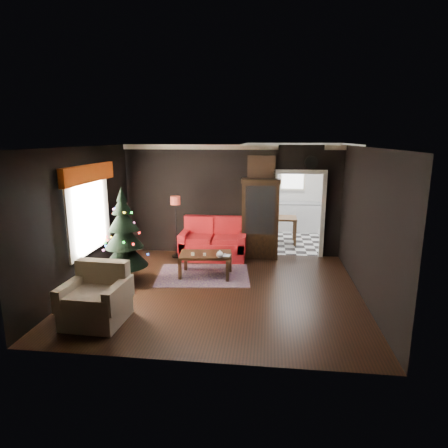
# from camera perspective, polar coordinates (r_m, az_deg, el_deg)

# --- Properties ---
(floor) EXTENTS (5.50, 5.50, 0.00)m
(floor) POSITION_cam_1_polar(r_m,az_deg,el_deg) (7.69, -0.79, -9.88)
(floor) COLOR black
(floor) RESTS_ON ground
(ceiling) EXTENTS (5.50, 5.50, 0.00)m
(ceiling) POSITION_cam_1_polar(r_m,az_deg,el_deg) (7.10, -0.86, 11.46)
(ceiling) COLOR white
(ceiling) RESTS_ON ground
(wall_back) EXTENTS (5.50, 0.00, 5.50)m
(wall_back) POSITION_cam_1_polar(r_m,az_deg,el_deg) (9.71, 1.10, 3.53)
(wall_back) COLOR black
(wall_back) RESTS_ON ground
(wall_front) EXTENTS (5.50, 0.00, 5.50)m
(wall_front) POSITION_cam_1_polar(r_m,az_deg,el_deg) (4.89, -4.68, -5.97)
(wall_front) COLOR black
(wall_front) RESTS_ON ground
(wall_left) EXTENTS (0.00, 5.50, 5.50)m
(wall_left) POSITION_cam_1_polar(r_m,az_deg,el_deg) (8.09, -20.52, 0.82)
(wall_left) COLOR black
(wall_left) RESTS_ON ground
(wall_right) EXTENTS (0.00, 5.50, 5.50)m
(wall_right) POSITION_cam_1_polar(r_m,az_deg,el_deg) (7.43, 20.69, -0.21)
(wall_right) COLOR black
(wall_right) RESTS_ON ground
(doorway) EXTENTS (1.10, 0.10, 2.10)m
(doorway) POSITION_cam_1_polar(r_m,az_deg,el_deg) (9.76, 11.08, 1.25)
(doorway) COLOR #EEE3C8
(doorway) RESTS_ON ground
(left_window) EXTENTS (0.05, 1.60, 1.40)m
(left_window) POSITION_cam_1_polar(r_m,az_deg,el_deg) (8.24, -19.67, 1.45)
(left_window) COLOR white
(left_window) RESTS_ON wall_left
(valance) EXTENTS (0.12, 2.10, 0.35)m
(valance) POSITION_cam_1_polar(r_m,az_deg,el_deg) (8.09, -19.60, 7.14)
(valance) COLOR #9B3409
(valance) RESTS_ON wall_left
(kitchen_floor) EXTENTS (3.00, 3.00, 0.00)m
(kitchen_floor) POSITION_cam_1_polar(r_m,az_deg,el_deg) (11.45, 10.32, -2.39)
(kitchen_floor) COLOR white
(kitchen_floor) RESTS_ON ground
(kitchen_window) EXTENTS (0.70, 0.06, 0.70)m
(kitchen_window) POSITION_cam_1_polar(r_m,az_deg,el_deg) (12.57, 10.24, 6.85)
(kitchen_window) COLOR white
(kitchen_window) RESTS_ON ground
(rug) EXTENTS (2.13, 1.66, 0.01)m
(rug) POSITION_cam_1_polar(r_m,az_deg,el_deg) (8.47, -3.10, -7.66)
(rug) COLOR #482B3C
(rug) RESTS_ON ground
(loveseat) EXTENTS (1.70, 0.90, 1.00)m
(loveseat) POSITION_cam_1_polar(r_m,az_deg,el_deg) (9.51, -1.59, -2.22)
(loveseat) COLOR maroon
(loveseat) RESTS_ON ground
(curio_cabinet) EXTENTS (0.90, 0.45, 1.90)m
(curio_cabinet) POSITION_cam_1_polar(r_m,az_deg,el_deg) (9.52, 5.45, 0.53)
(curio_cabinet) COLOR black
(curio_cabinet) RESTS_ON ground
(floor_lamp) EXTENTS (0.30, 0.30, 1.52)m
(floor_lamp) POSITION_cam_1_polar(r_m,az_deg,el_deg) (9.38, -7.19, -0.45)
(floor_lamp) COLOR black
(floor_lamp) RESTS_ON ground
(christmas_tree) EXTENTS (1.09, 1.09, 1.80)m
(christmas_tree) POSITION_cam_1_polar(r_m,az_deg,el_deg) (8.11, -14.80, -1.30)
(christmas_tree) COLOR black
(christmas_tree) RESTS_ON ground
(armchair) EXTENTS (1.00, 1.00, 0.97)m
(armchair) POSITION_cam_1_polar(r_m,az_deg,el_deg) (6.63, -18.74, -10.15)
(armchair) COLOR #C3B190
(armchair) RESTS_ON ground
(coffee_table) EXTENTS (1.17, 0.78, 0.50)m
(coffee_table) POSITION_cam_1_polar(r_m,az_deg,el_deg) (8.36, -2.76, -6.09)
(coffee_table) COLOR black
(coffee_table) RESTS_ON rug
(teapot) EXTENTS (0.18, 0.18, 0.16)m
(teapot) POSITION_cam_1_polar(r_m,az_deg,el_deg) (7.96, -0.64, -4.58)
(teapot) COLOR white
(teapot) RESTS_ON coffee_table
(cup_a) EXTENTS (0.08, 0.08, 0.06)m
(cup_a) POSITION_cam_1_polar(r_m,az_deg,el_deg) (8.17, -4.71, -4.51)
(cup_a) COLOR white
(cup_a) RESTS_ON coffee_table
(cup_b) EXTENTS (0.07, 0.07, 0.05)m
(cup_b) POSITION_cam_1_polar(r_m,az_deg,el_deg) (8.15, -2.93, -4.57)
(cup_b) COLOR white
(cup_b) RESTS_ON coffee_table
(book) EXTENTS (0.14, 0.02, 0.20)m
(book) POSITION_cam_1_polar(r_m,az_deg,el_deg) (8.10, -0.08, -4.13)
(book) COLOR tan
(book) RESTS_ON coffee_table
(wall_clock) EXTENTS (0.32, 0.32, 0.06)m
(wall_clock) POSITION_cam_1_polar(r_m,az_deg,el_deg) (9.56, 12.96, 8.98)
(wall_clock) COLOR white
(wall_clock) RESTS_ON wall_back
(painting) EXTENTS (0.62, 0.05, 0.52)m
(painting) POSITION_cam_1_polar(r_m,az_deg,el_deg) (9.52, 5.65, 8.44)
(painting) COLOR #A66B43
(painting) RESTS_ON wall_back
(kitchen_counter) EXTENTS (1.80, 0.60, 0.90)m
(kitchen_counter) POSITION_cam_1_polar(r_m,az_deg,el_deg) (12.51, 10.08, 1.03)
(kitchen_counter) COLOR white
(kitchen_counter) RESTS_ON ground
(kitchen_table) EXTENTS (0.70, 0.70, 0.75)m
(kitchen_table) POSITION_cam_1_polar(r_m,az_deg,el_deg) (11.05, 8.94, -0.89)
(kitchen_table) COLOR brown
(kitchen_table) RESTS_ON ground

